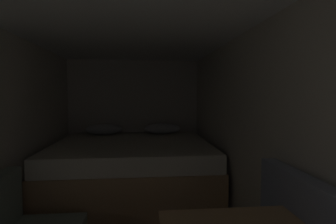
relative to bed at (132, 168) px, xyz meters
The scene contains 4 objects.
wall_back 1.17m from the bed, 90.00° to the left, with size 2.30×0.05×1.97m, color beige.
wall_right 1.89m from the bed, 51.00° to the right, with size 0.05×4.73×1.97m, color beige.
ceiling_slab 2.13m from the bed, 90.00° to the right, with size 2.30×4.73×0.05m, color white.
bed is the anchor object (origin of this frame).
Camera 1 is at (0.13, -0.64, 1.39)m, focal length 28.63 mm.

